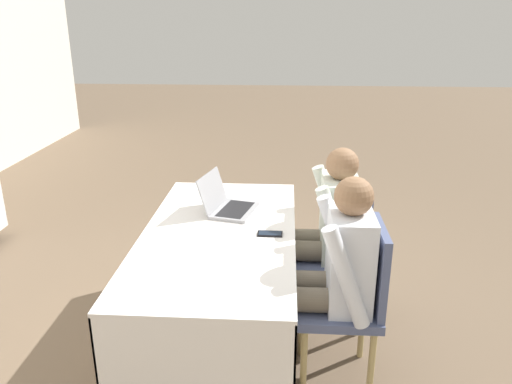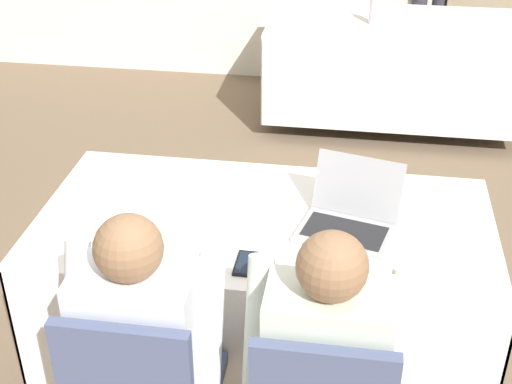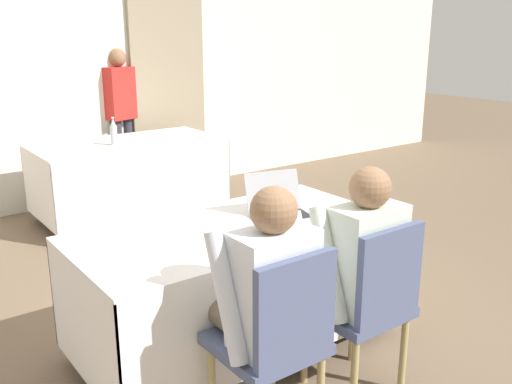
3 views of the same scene
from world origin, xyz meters
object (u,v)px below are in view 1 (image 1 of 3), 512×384
object	(u,v)px
chair_near_left	(352,296)
chair_near_right	(341,249)
laptop	(228,205)
person_checkered_shirt	(334,269)
person_white_shirt	(326,226)
cell_phone	(270,234)

from	to	relation	value
chair_near_left	chair_near_right	xyz separation A→B (m)	(0.57, 0.00, 0.00)
chair_near_right	laptop	bearing A→B (deg)	-92.82
laptop	person_checkered_shirt	xyz separation A→B (m)	(-0.60, -0.62, -0.12)
chair_near_left	person_checkered_shirt	world-z (taller)	person_checkered_shirt
chair_near_right	person_white_shirt	xyz separation A→B (m)	(0.00, 0.10, 0.16)
cell_phone	person_white_shirt	bearing A→B (deg)	-47.36
cell_phone	person_checkered_shirt	xyz separation A→B (m)	(-0.26, -0.35, -0.07)
chair_near_left	chair_near_right	size ratio (longest dim) A/B	1.00
laptop	chair_near_right	distance (m)	0.78
chair_near_right	person_checkered_shirt	bearing A→B (deg)	-10.42
chair_near_left	person_checkered_shirt	xyz separation A→B (m)	(-0.00, 0.10, 0.16)
chair_near_right	person_white_shirt	distance (m)	0.19
cell_phone	laptop	bearing A→B (deg)	40.09
chair_near_left	chair_near_right	distance (m)	0.57
chair_near_right	person_white_shirt	size ratio (longest dim) A/B	0.78
chair_near_left	person_white_shirt	xyz separation A→B (m)	(0.57, 0.10, 0.16)
laptop	person_checkered_shirt	bearing A→B (deg)	-120.12
person_white_shirt	cell_phone	bearing A→B (deg)	-48.39
chair_near_left	cell_phone	bearing A→B (deg)	-120.06
laptop	person_white_shirt	world-z (taller)	person_white_shirt
laptop	chair_near_right	world-z (taller)	laptop
person_checkered_shirt	chair_near_right	bearing A→B (deg)	169.58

